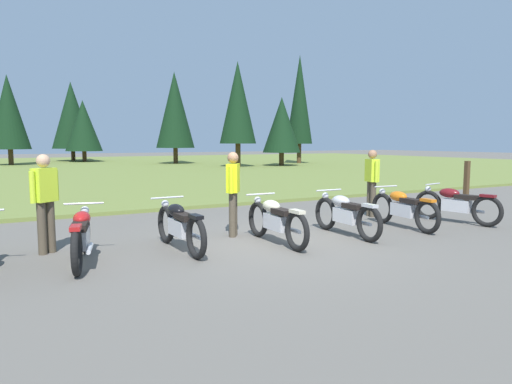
{
  "coord_description": "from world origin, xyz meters",
  "views": [
    {
      "loc": [
        -4.34,
        -7.29,
        1.88
      ],
      "look_at": [
        0.0,
        0.6,
        0.9
      ],
      "focal_mm": 32.79,
      "sensor_mm": 36.0,
      "label": 1
    }
  ],
  "objects_px": {
    "trail_marker_post": "(466,184)",
    "rider_checking_bike": "(45,198)",
    "motorcycle_black": "(180,225)",
    "rider_with_back_turned": "(372,179)",
    "motorcycle_orange": "(403,208)",
    "rider_in_hivis_vest": "(233,189)",
    "motorcycle_maroon": "(456,204)",
    "motorcycle_red": "(82,236)",
    "motorcycle_silver": "(346,214)",
    "motorcycle_cream": "(276,220)"
  },
  "relations": [
    {
      "from": "rider_with_back_turned",
      "to": "trail_marker_post",
      "type": "relative_size",
      "value": 1.26
    },
    {
      "from": "rider_in_hivis_vest",
      "to": "trail_marker_post",
      "type": "bearing_deg",
      "value": 3.96
    },
    {
      "from": "rider_checking_bike",
      "to": "motorcycle_silver",
      "type": "bearing_deg",
      "value": -12.92
    },
    {
      "from": "motorcycle_silver",
      "to": "motorcycle_maroon",
      "type": "relative_size",
      "value": 1.01
    },
    {
      "from": "motorcycle_maroon",
      "to": "rider_with_back_turned",
      "type": "distance_m",
      "value": 2.02
    },
    {
      "from": "motorcycle_red",
      "to": "rider_in_hivis_vest",
      "type": "bearing_deg",
      "value": 14.46
    },
    {
      "from": "motorcycle_orange",
      "to": "rider_checking_bike",
      "type": "distance_m",
      "value": 7.12
    },
    {
      "from": "rider_with_back_turned",
      "to": "rider_checking_bike",
      "type": "xyz_separation_m",
      "value": [
        -7.49,
        -0.33,
        0.0
      ]
    },
    {
      "from": "motorcycle_orange",
      "to": "rider_in_hivis_vest",
      "type": "bearing_deg",
      "value": 164.61
    },
    {
      "from": "motorcycle_red",
      "to": "trail_marker_post",
      "type": "relative_size",
      "value": 1.56
    },
    {
      "from": "motorcycle_silver",
      "to": "rider_in_hivis_vest",
      "type": "xyz_separation_m",
      "value": [
        -2.0,
        1.03,
        0.51
      ]
    },
    {
      "from": "motorcycle_red",
      "to": "motorcycle_silver",
      "type": "relative_size",
      "value": 0.98
    },
    {
      "from": "motorcycle_orange",
      "to": "rider_in_hivis_vest",
      "type": "height_order",
      "value": "rider_in_hivis_vest"
    },
    {
      "from": "motorcycle_red",
      "to": "motorcycle_orange",
      "type": "bearing_deg",
      "value": -2.01
    },
    {
      "from": "rider_checking_bike",
      "to": "motorcycle_red",
      "type": "bearing_deg",
      "value": -66.92
    },
    {
      "from": "rider_in_hivis_vest",
      "to": "motorcycle_red",
      "type": "bearing_deg",
      "value": -165.54
    },
    {
      "from": "motorcycle_red",
      "to": "motorcycle_cream",
      "type": "relative_size",
      "value": 0.98
    },
    {
      "from": "motorcycle_orange",
      "to": "rider_in_hivis_vest",
      "type": "distance_m",
      "value": 3.79
    },
    {
      "from": "motorcycle_silver",
      "to": "trail_marker_post",
      "type": "bearing_deg",
      "value": 15.29
    },
    {
      "from": "motorcycle_cream",
      "to": "rider_in_hivis_vest",
      "type": "xyz_separation_m",
      "value": [
        -0.39,
        0.99,
        0.51
      ]
    },
    {
      "from": "motorcycle_maroon",
      "to": "rider_in_hivis_vest",
      "type": "relative_size",
      "value": 1.24
    },
    {
      "from": "motorcycle_black",
      "to": "rider_in_hivis_vest",
      "type": "relative_size",
      "value": 1.26
    },
    {
      "from": "rider_checking_bike",
      "to": "motorcycle_black",
      "type": "bearing_deg",
      "value": -23.01
    },
    {
      "from": "rider_in_hivis_vest",
      "to": "motorcycle_maroon",
      "type": "bearing_deg",
      "value": -11.9
    },
    {
      "from": "motorcycle_cream",
      "to": "motorcycle_black",
      "type": "bearing_deg",
      "value": 169.26
    },
    {
      "from": "motorcycle_cream",
      "to": "rider_checking_bike",
      "type": "xyz_separation_m",
      "value": [
        -3.77,
        1.19,
        0.51
      ]
    },
    {
      "from": "motorcycle_orange",
      "to": "trail_marker_post",
      "type": "height_order",
      "value": "trail_marker_post"
    },
    {
      "from": "motorcycle_black",
      "to": "trail_marker_post",
      "type": "relative_size",
      "value": 1.59
    },
    {
      "from": "motorcycle_silver",
      "to": "motorcycle_cream",
      "type": "bearing_deg",
      "value": 178.55
    },
    {
      "from": "motorcycle_black",
      "to": "rider_with_back_turned",
      "type": "xyz_separation_m",
      "value": [
        5.46,
        1.19,
        0.51
      ]
    },
    {
      "from": "trail_marker_post",
      "to": "motorcycle_cream",
      "type": "bearing_deg",
      "value": -168.26
    },
    {
      "from": "motorcycle_silver",
      "to": "rider_with_back_turned",
      "type": "distance_m",
      "value": 2.68
    },
    {
      "from": "motorcycle_black",
      "to": "rider_with_back_turned",
      "type": "height_order",
      "value": "rider_with_back_turned"
    },
    {
      "from": "rider_with_back_turned",
      "to": "rider_in_hivis_vest",
      "type": "bearing_deg",
      "value": -172.55
    },
    {
      "from": "motorcycle_silver",
      "to": "motorcycle_maroon",
      "type": "bearing_deg",
      "value": -1.22
    },
    {
      "from": "motorcycle_red",
      "to": "motorcycle_black",
      "type": "distance_m",
      "value": 1.62
    },
    {
      "from": "motorcycle_red",
      "to": "motorcycle_black",
      "type": "bearing_deg",
      "value": 3.85
    },
    {
      "from": "rider_checking_bike",
      "to": "rider_in_hivis_vest",
      "type": "bearing_deg",
      "value": -3.53
    },
    {
      "from": "trail_marker_post",
      "to": "rider_checking_bike",
      "type": "bearing_deg",
      "value": -178.32
    },
    {
      "from": "motorcycle_red",
      "to": "rider_checking_bike",
      "type": "relative_size",
      "value": 1.24
    },
    {
      "from": "motorcycle_maroon",
      "to": "motorcycle_orange",
      "type": "bearing_deg",
      "value": 176.42
    },
    {
      "from": "motorcycle_black",
      "to": "trail_marker_post",
      "type": "xyz_separation_m",
      "value": [
        9.05,
        1.19,
        0.22
      ]
    },
    {
      "from": "motorcycle_black",
      "to": "motorcycle_orange",
      "type": "relative_size",
      "value": 1.0
    },
    {
      "from": "rider_with_back_turned",
      "to": "trail_marker_post",
      "type": "distance_m",
      "value": 3.61
    },
    {
      "from": "motorcycle_black",
      "to": "rider_checking_bike",
      "type": "height_order",
      "value": "rider_checking_bike"
    },
    {
      "from": "motorcycle_red",
      "to": "trail_marker_post",
      "type": "height_order",
      "value": "trail_marker_post"
    },
    {
      "from": "motorcycle_orange",
      "to": "motorcycle_silver",
      "type": "bearing_deg",
      "value": -178.91
    },
    {
      "from": "rider_with_back_turned",
      "to": "trail_marker_post",
      "type": "xyz_separation_m",
      "value": [
        3.59,
        -0.0,
        -0.29
      ]
    },
    {
      "from": "motorcycle_silver",
      "to": "rider_checking_bike",
      "type": "relative_size",
      "value": 1.26
    },
    {
      "from": "motorcycle_maroon",
      "to": "trail_marker_post",
      "type": "xyz_separation_m",
      "value": [
        2.51,
        1.63,
        0.22
      ]
    }
  ]
}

